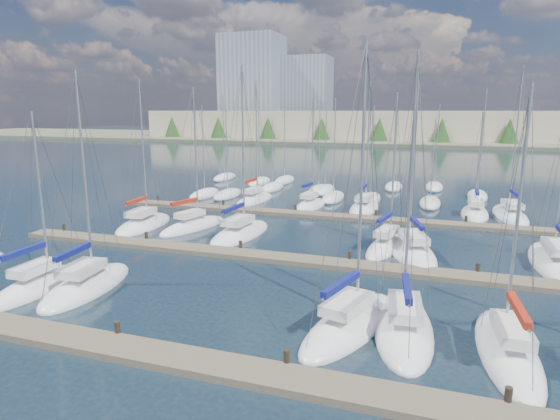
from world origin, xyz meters
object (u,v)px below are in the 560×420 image
(sailboat_m, at_px, (556,262))
(sailboat_c, at_px, (87,286))
(sailboat_p, at_px, (364,208))
(sailboat_j, at_px, (240,233))
(sailboat_o, at_px, (310,205))
(sailboat_b, at_px, (41,285))
(sailboat_q, at_px, (475,214))
(sailboat_h, at_px, (144,224))
(sailboat_d, at_px, (350,324))
(sailboat_f, at_px, (507,351))
(sailboat_e, at_px, (403,327))
(sailboat_k, at_px, (387,245))
(sailboat_i, at_px, (193,226))
(sailboat_l, at_px, (411,251))
(sailboat_r, at_px, (510,215))
(sailboat_n, at_px, (255,200))

(sailboat_m, bearing_deg, sailboat_c, -152.24)
(sailboat_m, height_order, sailboat_p, sailboat_p)
(sailboat_j, bearing_deg, sailboat_m, 3.36)
(sailboat_o, bearing_deg, sailboat_b, -101.08)
(sailboat_q, xyz_separation_m, sailboat_h, (-28.31, -14.16, 0.00))
(sailboat_m, bearing_deg, sailboat_d, -129.02)
(sailboat_h, distance_m, sailboat_f, 31.26)
(sailboat_e, bearing_deg, sailboat_q, 73.55)
(sailboat_k, relative_size, sailboat_p, 0.88)
(sailboat_p, distance_m, sailboat_i, 18.22)
(sailboat_i, bearing_deg, sailboat_m, 13.03)
(sailboat_o, relative_size, sailboat_h, 0.91)
(sailboat_o, xyz_separation_m, sailboat_l, (11.17, -13.56, -0.02))
(sailboat_o, distance_m, sailboat_i, 14.11)
(sailboat_p, distance_m, sailboat_f, 29.64)
(sailboat_b, bearing_deg, sailboat_r, 44.52)
(sailboat_k, distance_m, sailboat_d, 14.04)
(sailboat_l, xyz_separation_m, sailboat_e, (0.35, -12.69, 0.01))
(sailboat_p, bearing_deg, sailboat_c, -111.73)
(sailboat_i, bearing_deg, sailboat_r, 42.24)
(sailboat_k, bearing_deg, sailboat_o, 137.54)
(sailboat_l, relative_size, sailboat_h, 1.00)
(sailboat_d, bearing_deg, sailboat_p, 112.87)
(sailboat_j, height_order, sailboat_b, sailboat_j)
(sailboat_b, xyz_separation_m, sailboat_k, (18.23, 14.74, 0.02))
(sailboat_l, relative_size, sailboat_i, 1.05)
(sailboat_b, bearing_deg, sailboat_q, 47.65)
(sailboat_n, height_order, sailboat_d, sailboat_n)
(sailboat_o, distance_m, sailboat_m, 24.37)
(sailboat_e, bearing_deg, sailboat_f, -18.35)
(sailboat_o, bearing_deg, sailboat_i, -114.76)
(sailboat_p, relative_size, sailboat_h, 1.02)
(sailboat_h, xyz_separation_m, sailboat_d, (21.02, -13.91, 0.01))
(sailboat_c, relative_size, sailboat_r, 0.87)
(sailboat_c, relative_size, sailboat_k, 1.07)
(sailboat_k, xyz_separation_m, sailboat_e, (2.13, -13.56, -0.01))
(sailboat_j, distance_m, sailboat_r, 26.47)
(sailboat_o, xyz_separation_m, sailboat_k, (9.40, -12.69, -0.00))
(sailboat_p, bearing_deg, sailboat_f, -68.03)
(sailboat_o, distance_m, sailboat_b, 28.81)
(sailboat_l, bearing_deg, sailboat_i, 159.11)
(sailboat_b, height_order, sailboat_f, sailboat_f)
(sailboat_c, bearing_deg, sailboat_n, 84.50)
(sailboat_q, bearing_deg, sailboat_h, -151.86)
(sailboat_i, bearing_deg, sailboat_p, 59.59)
(sailboat_m, distance_m, sailboat_r, 14.84)
(sailboat_p, relative_size, sailboat_f, 1.15)
(sailboat_b, xyz_separation_m, sailboat_d, (17.94, 0.70, 0.01))
(sailboat_r, relative_size, sailboat_f, 1.26)
(sailboat_h, bearing_deg, sailboat_f, -32.56)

